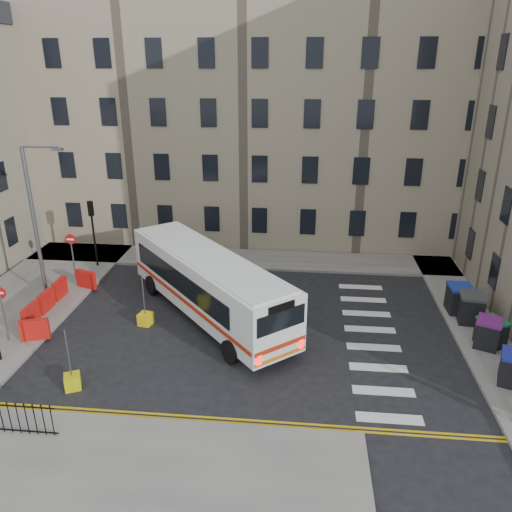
% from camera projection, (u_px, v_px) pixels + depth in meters
% --- Properties ---
extents(ground, '(120.00, 120.00, 0.00)m').
position_uv_depth(ground, '(286.00, 329.00, 23.89)').
color(ground, black).
rests_on(ground, ground).
extents(pavement_north, '(36.00, 3.20, 0.15)m').
position_uv_depth(pavement_north, '(200.00, 257.00, 32.38)').
color(pavement_north, slate).
rests_on(pavement_north, ground).
extents(pavement_east, '(2.40, 26.00, 0.15)m').
position_uv_depth(pavement_east, '(457.00, 299.00, 26.72)').
color(pavement_east, slate).
rests_on(pavement_east, ground).
extents(pavement_west, '(6.00, 22.00, 0.15)m').
position_uv_depth(pavement_west, '(20.00, 305.00, 26.09)').
color(pavement_west, slate).
rests_on(pavement_west, ground).
extents(pavement_sw, '(20.00, 6.00, 0.15)m').
position_uv_depth(pavement_sw, '(43.00, 479.00, 15.26)').
color(pavement_sw, slate).
rests_on(pavement_sw, ground).
extents(terrace_north, '(38.30, 10.80, 17.20)m').
position_uv_depth(terrace_north, '(201.00, 111.00, 35.72)').
color(terrace_north, gray).
rests_on(terrace_north, ground).
extents(traffic_light_nw, '(0.28, 0.22, 4.10)m').
position_uv_depth(traffic_light_nw, '(92.00, 223.00, 29.97)').
color(traffic_light_nw, black).
rests_on(traffic_light_nw, pavement_west).
extents(streetlamp, '(0.50, 0.22, 8.14)m').
position_uv_depth(streetlamp, '(34.00, 222.00, 25.36)').
color(streetlamp, '#595B5E').
rests_on(streetlamp, pavement_west).
extents(no_entry_north, '(0.60, 0.08, 3.00)m').
position_uv_depth(no_entry_north, '(72.00, 247.00, 28.46)').
color(no_entry_north, '#595B5E').
rests_on(no_entry_north, pavement_west).
extents(no_entry_south, '(0.60, 0.08, 3.00)m').
position_uv_depth(no_entry_south, '(1.00, 302.00, 21.98)').
color(no_entry_south, '#595B5E').
rests_on(no_entry_south, pavement_west).
extents(roadworks_barriers, '(1.66, 6.26, 1.00)m').
position_uv_depth(roadworks_barriers, '(53.00, 301.00, 25.22)').
color(roadworks_barriers, red).
rests_on(roadworks_barriers, pavement_west).
extents(bus, '(9.69, 10.72, 3.22)m').
position_uv_depth(bus, '(208.00, 282.00, 24.49)').
color(bus, white).
rests_on(bus, ground).
extents(wheelie_bin_b, '(1.41, 1.49, 1.30)m').
position_uv_depth(wheelie_bin_b, '(488.00, 333.00, 22.02)').
color(wheelie_bin_b, black).
rests_on(wheelie_bin_b, pavement_east).
extents(wheelie_bin_c, '(1.37, 1.44, 1.25)m').
position_uv_depth(wheelie_bin_c, '(491.00, 332.00, 22.12)').
color(wheelie_bin_c, black).
rests_on(wheelie_bin_c, pavement_east).
extents(wheelie_bin_d, '(1.29, 1.44, 1.44)m').
position_uv_depth(wheelie_bin_d, '(471.00, 308.00, 24.10)').
color(wheelie_bin_d, black).
rests_on(wheelie_bin_d, pavement_east).
extents(wheelie_bin_e, '(1.12, 1.29, 1.40)m').
position_uv_depth(wheelie_bin_e, '(459.00, 299.00, 25.05)').
color(wheelie_bin_e, black).
rests_on(wheelie_bin_e, pavement_east).
extents(bollard_yellow, '(0.71, 0.71, 0.60)m').
position_uv_depth(bollard_yellow, '(146.00, 319.00, 24.24)').
color(bollard_yellow, yellow).
rests_on(bollard_yellow, ground).
extents(bollard_chevron, '(0.80, 0.80, 0.60)m').
position_uv_depth(bollard_chevron, '(73.00, 382.00, 19.52)').
color(bollard_chevron, '#C1BA0B').
rests_on(bollard_chevron, ground).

